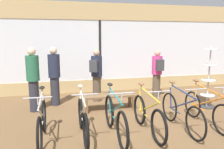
% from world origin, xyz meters
% --- Properties ---
extents(ground_plane, '(24.00, 24.00, 0.00)m').
position_xyz_m(ground_plane, '(0.00, 0.00, 0.00)').
color(ground_plane, brown).
extents(shop_back_wall, '(12.00, 0.08, 3.20)m').
position_xyz_m(shop_back_wall, '(0.00, 3.46, 1.64)').
color(shop_back_wall, tan).
rests_on(shop_back_wall, ground_plane).
extents(bicycle_far_left, '(0.46, 1.76, 1.03)m').
position_xyz_m(bicycle_far_left, '(-1.81, -0.24, 0.39)').
color(bicycle_far_left, black).
rests_on(bicycle_far_left, ground_plane).
extents(bicycle_left, '(0.46, 1.68, 1.02)m').
position_xyz_m(bicycle_left, '(-1.03, -0.22, 0.37)').
color(bicycle_left, black).
rests_on(bicycle_left, ground_plane).
extents(bicycle_center_left, '(0.46, 1.79, 1.04)m').
position_xyz_m(bicycle_center_left, '(-0.39, -0.33, 0.39)').
color(bicycle_center_left, black).
rests_on(bicycle_center_left, ground_plane).
extents(bicycle_center_right, '(0.46, 1.72, 1.03)m').
position_xyz_m(bicycle_center_right, '(0.32, -0.33, 0.38)').
color(bicycle_center_right, black).
rests_on(bicycle_center_right, ground_plane).
extents(bicycle_right, '(0.46, 1.74, 1.03)m').
position_xyz_m(bicycle_right, '(1.10, -0.32, 0.39)').
color(bicycle_right, black).
rests_on(bicycle_right, ground_plane).
extents(bicycle_far_right, '(0.46, 1.74, 1.01)m').
position_xyz_m(bicycle_far_right, '(1.78, -0.24, 0.38)').
color(bicycle_far_right, black).
rests_on(bicycle_far_right, ground_plane).
extents(accessory_rack, '(0.48, 0.48, 1.77)m').
position_xyz_m(accessory_rack, '(2.68, 0.90, 0.72)').
color(accessory_rack, '#333333').
rests_on(accessory_rack, ground_plane).
extents(display_bench, '(1.40, 0.44, 0.43)m').
position_xyz_m(display_bench, '(-0.14, 1.32, 0.35)').
color(display_bench, brown).
rests_on(display_bench, ground_plane).
extents(customer_near_rack, '(0.45, 0.45, 1.73)m').
position_xyz_m(customer_near_rack, '(-1.61, 2.11, 0.91)').
color(customer_near_rack, '#2D2D38').
rests_on(customer_near_rack, ground_plane).
extents(customer_by_window, '(0.35, 0.49, 1.58)m').
position_xyz_m(customer_by_window, '(1.73, 2.29, 0.85)').
color(customer_by_window, brown).
rests_on(customer_by_window, ground_plane).
extents(customer_mid_floor, '(0.49, 0.56, 1.63)m').
position_xyz_m(customer_mid_floor, '(-0.34, 2.23, 0.88)').
color(customer_mid_floor, brown).
rests_on(customer_mid_floor, ground_plane).
extents(customer_near_bench, '(0.47, 0.47, 1.74)m').
position_xyz_m(customer_near_bench, '(-2.15, 1.67, 0.92)').
color(customer_near_bench, '#2D2D38').
rests_on(customer_near_bench, ground_plane).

